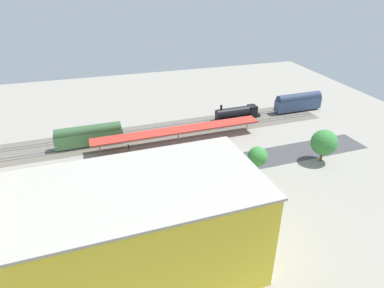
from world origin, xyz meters
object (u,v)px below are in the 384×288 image
object	(u,v)px
parked_car_0	(232,157)
construction_building	(122,236)
parked_car_1	(204,161)
street_tree_3	(324,143)
street_tree_2	(160,173)
freight_coach_far	(89,135)
traffic_light	(129,154)
parked_car_4	(121,173)
street_tree_4	(193,163)
box_truck_0	(91,210)
box_truck_1	(116,211)
locomotive	(238,113)
passenger_coach	(298,102)
parked_car_3	(152,168)
parked_car_2	(175,163)
street_tree_1	(215,162)
street_tree_0	(258,157)
platform_canopy_near	(178,130)

from	to	relation	value
parked_car_0	construction_building	size ratio (longest dim) A/B	0.10
parked_car_1	street_tree_3	distance (m)	29.81
construction_building	street_tree_2	xyz separation A→B (m)	(-10.01, -20.38, -3.36)
freight_coach_far	traffic_light	distance (m)	18.24
freight_coach_far	parked_car_4	world-z (taller)	freight_coach_far
parked_car_4	street_tree_4	size ratio (longest dim) A/B	0.54
box_truck_0	street_tree_4	xyz separation A→B (m)	(-22.34, -5.59, 3.36)
parked_car_0	parked_car_1	world-z (taller)	parked_car_1
construction_building	box_truck_1	world-z (taller)	construction_building
box_truck_1	street_tree_3	bearing A→B (deg)	-172.11
locomotive	street_tree_3	bearing A→B (deg)	106.13
traffic_light	street_tree_2	bearing A→B (deg)	116.64
parked_car_1	freight_coach_far	bearing A→B (deg)	-33.66
passenger_coach	parked_car_3	world-z (taller)	passenger_coach
parked_car_2	street_tree_1	xyz separation A→B (m)	(-7.04, 8.80, 4.18)
parked_car_3	street_tree_1	size ratio (longest dim) A/B	0.62
freight_coach_far	parked_car_3	bearing A→B (deg)	128.13
parked_car_3	street_tree_0	distance (m)	25.05
traffic_light	parked_car_3	bearing A→B (deg)	161.98
parked_car_3	street_tree_2	world-z (taller)	street_tree_2
street_tree_4	construction_building	bearing A→B (deg)	50.51
street_tree_3	street_tree_4	distance (m)	33.70
parked_car_4	street_tree_4	bearing A→B (deg)	152.72
passenger_coach	parked_car_0	size ratio (longest dim) A/B	4.08
platform_canopy_near	traffic_light	world-z (taller)	traffic_light
freight_coach_far	parked_car_1	size ratio (longest dim) A/B	4.11
street_tree_0	street_tree_2	bearing A→B (deg)	0.36
locomotive	street_tree_1	xyz separation A→B (m)	(19.80, 31.56, 3.06)
parked_car_3	street_tree_3	bearing A→B (deg)	169.41
construction_building	street_tree_2	bearing A→B (deg)	-118.39
street_tree_1	street_tree_4	world-z (taller)	street_tree_4
freight_coach_far	parked_car_0	size ratio (longest dim) A/B	4.41
construction_building	street_tree_0	world-z (taller)	construction_building
parked_car_0	parked_car_2	xyz separation A→B (m)	(14.59, -0.80, 0.12)
box_truck_0	traffic_light	world-z (taller)	traffic_light
street_tree_0	street_tree_1	bearing A→B (deg)	-0.87
box_truck_1	parked_car_3	bearing A→B (deg)	-123.50
construction_building	platform_canopy_near	bearing A→B (deg)	-117.33
parked_car_4	box_truck_1	bearing A→B (deg)	80.44
passenger_coach	street_tree_1	distance (m)	52.31
street_tree_2	locomotive	bearing A→B (deg)	-135.42
parked_car_3	freight_coach_far	bearing A→B (deg)	-51.87
parked_car_2	construction_building	xyz separation A→B (m)	(15.50, 29.47, 7.29)
platform_canopy_near	parked_car_4	size ratio (longest dim) A/B	10.90
parked_car_2	box_truck_1	xyz separation A→B (m)	(15.71, 15.23, 0.83)
parked_car_2	street_tree_4	distance (m)	9.47
locomotive	parked_car_0	size ratio (longest dim) A/B	3.71
parked_car_2	parked_car_3	xyz separation A→B (m)	(5.84, 0.32, 0.01)
construction_building	box_truck_0	size ratio (longest dim) A/B	4.51
platform_canopy_near	traffic_light	size ratio (longest dim) A/B	6.79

